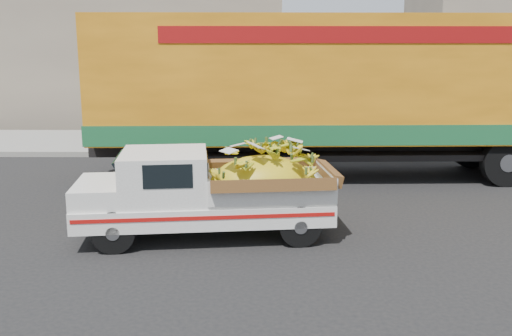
{
  "coord_description": "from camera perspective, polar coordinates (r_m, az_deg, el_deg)",
  "views": [
    {
      "loc": [
        0.3,
        -9.53,
        3.18
      ],
      "look_at": [
        0.19,
        0.32,
        1.01
      ],
      "focal_mm": 40.0,
      "sensor_mm": 36.0,
      "label": 1
    }
  ],
  "objects": [
    {
      "name": "building_left",
      "position": [
        25.39,
        -18.77,
        10.22
      ],
      "size": [
        18.0,
        6.0,
        5.0
      ],
      "primitive_type": "cube",
      "color": "gray",
      "rests_on": "ground"
    },
    {
      "name": "curb",
      "position": [
        16.28,
        -0.45,
        1.41
      ],
      "size": [
        60.0,
        0.25,
        0.15
      ],
      "primitive_type": "cube",
      "color": "gray",
      "rests_on": "ground"
    },
    {
      "name": "ground",
      "position": [
        10.05,
        -1.12,
        -6.05
      ],
      "size": [
        100.0,
        100.0,
        0.0
      ],
      "primitive_type": "plane",
      "color": "black",
      "rests_on": "ground"
    },
    {
      "name": "sidewalk",
      "position": [
        18.35,
        -0.33,
        2.64
      ],
      "size": [
        60.0,
        4.0,
        0.14
      ],
      "primitive_type": "cube",
      "color": "gray",
      "rests_on": "ground"
    },
    {
      "name": "pickup_truck",
      "position": [
        9.49,
        -3.21,
        -2.25
      ],
      "size": [
        4.3,
        1.99,
        1.46
      ],
      "rotation": [
        0.0,
        0.0,
        0.11
      ],
      "color": "black",
      "rests_on": "ground"
    },
    {
      "name": "semi_trailer",
      "position": [
        13.72,
        9.11,
        7.82
      ],
      "size": [
        12.03,
        2.93,
        3.8
      ],
      "rotation": [
        0.0,
        0.0,
        0.04
      ],
      "color": "black",
      "rests_on": "ground"
    }
  ]
}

